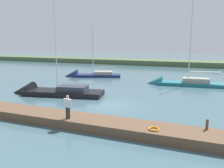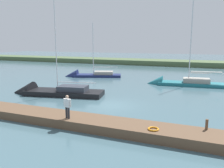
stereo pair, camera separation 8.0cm
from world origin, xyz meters
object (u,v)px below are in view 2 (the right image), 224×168
object	(u,v)px
mooring_post_near	(207,124)
sailboat_outer_mooring	(87,76)
sailboat_far_right	(179,84)
sailboat_near_dock	(48,93)
life_ring_buoy	(153,129)
person_on_dock	(67,105)

from	to	relation	value
mooring_post_near	sailboat_outer_mooring	bearing A→B (deg)	-46.91
sailboat_far_right	sailboat_outer_mooring	xyz separation A→B (m)	(15.16, -2.18, -0.04)
mooring_post_near	sailboat_outer_mooring	world-z (taller)	sailboat_outer_mooring
sailboat_far_right	sailboat_near_dock	xyz separation A→B (m)	(12.80, 11.37, 0.01)
life_ring_buoy	sailboat_near_dock	bearing A→B (deg)	-29.55
sailboat_near_dock	person_on_dock	distance (m)	10.90
sailboat_outer_mooring	person_on_dock	bearing A→B (deg)	95.23
sailboat_far_right	sailboat_near_dock	world-z (taller)	sailboat_far_right
mooring_post_near	sailboat_far_right	distance (m)	18.07
sailboat_near_dock	person_on_dock	xyz separation A→B (m)	(-7.56, 7.73, 1.39)
sailboat_far_right	life_ring_buoy	bearing A→B (deg)	85.97
life_ring_buoy	sailboat_far_right	bearing A→B (deg)	-88.31
mooring_post_near	person_on_dock	xyz separation A→B (m)	(8.70, 1.38, 0.61)
sailboat_far_right	person_on_dock	world-z (taller)	sailboat_far_right
life_ring_buoy	person_on_dock	xyz separation A→B (m)	(5.80, 0.16, 0.87)
sailboat_near_dock	person_on_dock	bearing A→B (deg)	123.01
mooring_post_near	person_on_dock	distance (m)	8.83
sailboat_far_right	sailboat_outer_mooring	distance (m)	15.31
life_ring_buoy	sailboat_near_dock	distance (m)	15.36
life_ring_buoy	sailboat_far_right	distance (m)	18.96
mooring_post_near	life_ring_buoy	world-z (taller)	mooring_post_near
sailboat_near_dock	person_on_dock	world-z (taller)	sailboat_near_dock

